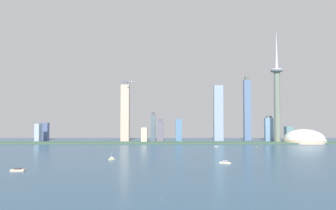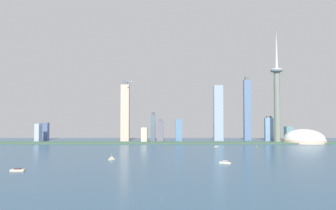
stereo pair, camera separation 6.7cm
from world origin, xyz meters
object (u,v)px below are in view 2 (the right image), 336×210
object	(u,v)px
skyscraper_6	(160,131)
skyscraper_10	(144,135)
skyscraper_2	(218,113)
skyscraper_8	(125,112)
boat_0	(111,159)
boat_1	(17,170)
boat_3	(225,162)
skyscraper_4	(44,132)
skyscraper_9	(288,133)
observation_tower	(276,94)
boat_2	(216,147)
channel_buoy_1	(197,152)
channel_buoy_0	(256,147)
skyscraper_7	(178,130)
stadium_dome	(304,139)
skyscraper_0	(247,109)
skyscraper_1	(38,133)
skyscraper_3	(153,128)
airplane	(130,82)
skyscraper_5	(268,129)

from	to	relation	value
skyscraper_6	skyscraper_10	size ratio (longest dim) A/B	1.56
skyscraper_2	skyscraper_8	distance (m)	269.75
boat_0	boat_1	distance (m)	146.17
boat_0	boat_3	distance (m)	184.29
skyscraper_4	skyscraper_9	size ratio (longest dim) A/B	1.26
observation_tower	skyscraper_2	bearing A→B (deg)	156.24
skyscraper_9	boat_2	bearing A→B (deg)	-141.39
boat_0	channel_buoy_1	distance (m)	178.44
skyscraper_10	skyscraper_2	bearing A→B (deg)	15.56
skyscraper_6	channel_buoy_1	bearing A→B (deg)	-71.69
boat_3	channel_buoy_0	xyz separation A→B (m)	(118.13, 244.88, -0.69)
skyscraper_7	stadium_dome	bearing A→B (deg)	-5.47
skyscraper_0	boat_1	bearing A→B (deg)	-130.64
skyscraper_1	channel_buoy_1	size ratio (longest dim) A/B	20.74
boat_1	channel_buoy_0	size ratio (longest dim) A/B	9.26
skyscraper_7	skyscraper_9	world-z (taller)	skyscraper_7
skyscraper_2	skyscraper_6	bearing A→B (deg)	-162.09
skyscraper_1	boat_1	xyz separation A→B (m)	(161.07, -444.97, -23.72)
boat_1	skyscraper_2	bearing A→B (deg)	-127.29
skyscraper_3	skyscraper_6	xyz separation A→B (m)	(20.78, -25.82, -9.14)
skyscraper_2	boat_3	bearing A→B (deg)	-97.94
channel_buoy_0	stadium_dome	bearing A→B (deg)	34.76
skyscraper_2	skyscraper_8	size ratio (longest dim) A/B	0.94
skyscraper_8	skyscraper_10	size ratio (longest dim) A/B	4.24
skyscraper_1	boat_3	distance (m)	587.59
skyscraper_7	skyscraper_8	size ratio (longest dim) A/B	0.37
observation_tower	skyscraper_3	size ratio (longest dim) A/B	3.68
skyscraper_3	boat_0	bearing A→B (deg)	-98.04
skyscraper_4	boat_0	distance (m)	480.46
stadium_dome	skyscraper_6	bearing A→B (deg)	177.62
boat_1	channel_buoy_0	xyz separation A→B (m)	(403.90, 309.01, -0.50)
skyscraper_9	boat_3	bearing A→B (deg)	-121.62
skyscraper_1	skyscraper_8	world-z (taller)	skyscraper_8
skyscraper_6	skyscraper_9	world-z (taller)	skyscraper_6
skyscraper_3	stadium_dome	bearing A→B (deg)	-5.87
skyscraper_0	channel_buoy_0	bearing A→B (deg)	-98.59
boat_2	boat_3	xyz separation A→B (m)	(-23.66, -240.35, 0.41)
stadium_dome	skyscraper_7	world-z (taller)	skyscraper_7
skyscraper_0	boat_3	bearing A→B (deg)	-108.53
boat_0	boat_1	world-z (taller)	boat_0
airplane	skyscraper_4	bearing A→B (deg)	-119.80
skyscraper_3	skyscraper_8	size ratio (longest dim) A/B	0.49
skyscraper_9	observation_tower	bearing A→B (deg)	-128.62
skyscraper_2	skyscraper_4	world-z (taller)	skyscraper_2
boat_0	boat_2	bearing A→B (deg)	173.59
boat_1	skyscraper_5	bearing A→B (deg)	-137.86
skyscraper_3	skyscraper_8	xyz separation A→B (m)	(-78.39, -6.79, 42.93)
airplane	skyscraper_5	bearing A→B (deg)	82.27
skyscraper_10	skyscraper_3	bearing A→B (deg)	53.32
skyscraper_2	boat_3	size ratio (longest dim) A/B	8.87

